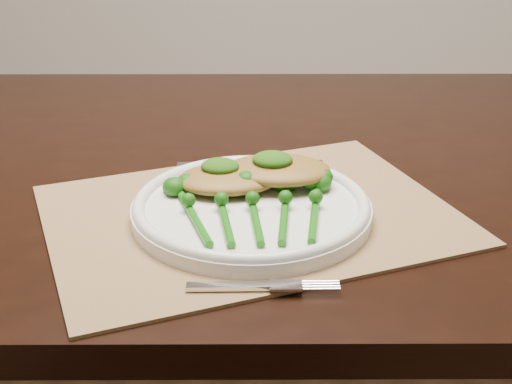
# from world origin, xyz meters

# --- Properties ---
(dining_table) EXTENTS (1.70, 1.10, 0.75)m
(dining_table) POSITION_xyz_m (-0.02, -0.01, 0.38)
(dining_table) COLOR black
(dining_table) RESTS_ON ground
(placemat) EXTENTS (0.59, 0.54, 0.00)m
(placemat) POSITION_xyz_m (0.06, -0.20, 0.75)
(placemat) COLOR olive
(placemat) RESTS_ON dining_table
(dinner_plate) EXTENTS (0.29, 0.29, 0.03)m
(dinner_plate) POSITION_xyz_m (0.07, -0.21, 0.77)
(dinner_plate) COLOR silver
(dinner_plate) RESTS_ON placemat
(knife) EXTENTS (0.20, 0.05, 0.01)m
(knife) POSITION_xyz_m (0.03, -0.06, 0.76)
(knife) COLOR silver
(knife) RESTS_ON placemat
(fork) EXTENTS (0.15, 0.04, 0.00)m
(fork) POSITION_xyz_m (0.11, -0.36, 0.76)
(fork) COLOR silver
(fork) RESTS_ON placemat
(chicken_fillet_left) EXTENTS (0.15, 0.12, 0.03)m
(chicken_fillet_left) POSITION_xyz_m (0.03, -0.16, 0.78)
(chicken_fillet_left) COLOR olive
(chicken_fillet_left) RESTS_ON dinner_plate
(chicken_fillet_right) EXTENTS (0.14, 0.10, 0.03)m
(chicken_fillet_right) POSITION_xyz_m (0.09, -0.14, 0.79)
(chicken_fillet_right) COLOR olive
(chicken_fillet_right) RESTS_ON dinner_plate
(pesto_dollop_left) EXTENTS (0.05, 0.04, 0.02)m
(pesto_dollop_left) POSITION_xyz_m (0.02, -0.16, 0.80)
(pesto_dollop_left) COLOR #163E08
(pesto_dollop_left) RESTS_ON chicken_fillet_left
(pesto_dollop_right) EXTENTS (0.05, 0.04, 0.02)m
(pesto_dollop_right) POSITION_xyz_m (0.09, -0.15, 0.81)
(pesto_dollop_right) COLOR #163E08
(pesto_dollop_right) RESTS_ON chicken_fillet_right
(broccolini_bundle) EXTENTS (0.19, 0.21, 0.04)m
(broccolini_bundle) POSITION_xyz_m (0.07, -0.24, 0.78)
(broccolini_bundle) COLOR #135A0B
(broccolini_bundle) RESTS_ON dinner_plate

